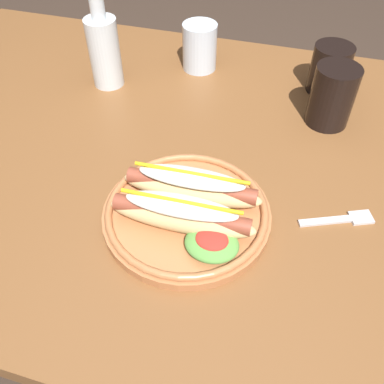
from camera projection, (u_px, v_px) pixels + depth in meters
ground_plane at (189, 327)px, 1.32m from camera, size 8.00×8.00×0.00m
dining_table at (187, 185)px, 0.85m from camera, size 1.39×0.90×0.74m
hot_dog_plate at (188, 209)px, 0.65m from camera, size 0.27×0.27×0.08m
fork at (342, 219)px, 0.66m from camera, size 0.12×0.06×0.00m
soda_cup at (332, 96)px, 0.80m from camera, size 0.08×0.08×0.12m
water_cup at (200, 47)px, 0.95m from camera, size 0.08×0.08×0.10m
extra_cup at (330, 69)px, 0.88m from camera, size 0.08×0.08×0.10m
glass_bottle at (104, 49)px, 0.88m from camera, size 0.07×0.07×0.21m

